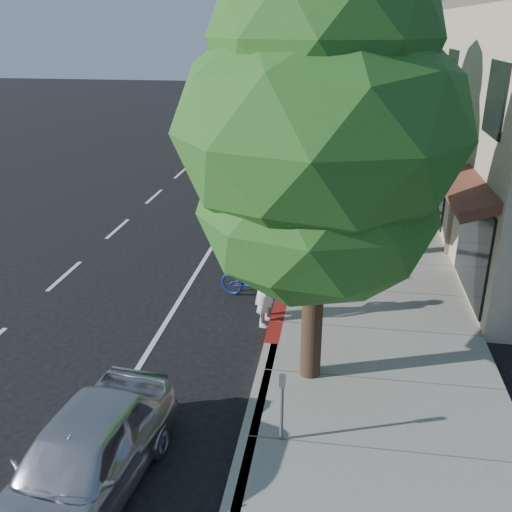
% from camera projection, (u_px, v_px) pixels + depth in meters
% --- Properties ---
extents(ground, '(120.00, 120.00, 0.00)m').
position_uv_depth(ground, '(276.00, 327.00, 13.24)').
color(ground, black).
rests_on(ground, ground).
extents(sidewalk, '(4.60, 56.00, 0.15)m').
position_uv_depth(sidewalk, '(367.00, 220.00, 20.22)').
color(sidewalk, gray).
rests_on(sidewalk, ground).
extents(curb, '(0.30, 56.00, 0.15)m').
position_uv_depth(curb, '(302.00, 217.00, 20.54)').
color(curb, '#9E998E').
rests_on(curb, ground).
extents(curb_red_segment, '(0.32, 4.00, 0.15)m').
position_uv_depth(curb_red_segment, '(281.00, 305.00, 14.13)').
color(curb_red_segment, maroon).
rests_on(curb_red_segment, ground).
extents(street_tree_0, '(4.98, 4.98, 7.84)m').
position_uv_depth(street_tree_0, '(320.00, 136.00, 9.47)').
color(street_tree_0, black).
rests_on(street_tree_0, ground).
extents(street_tree_1, '(4.22, 4.22, 7.67)m').
position_uv_depth(street_tree_1, '(331.00, 93.00, 14.95)').
color(street_tree_1, black).
rests_on(street_tree_1, ground).
extents(street_tree_2, '(4.36, 4.36, 6.64)m').
position_uv_depth(street_tree_2, '(334.00, 98.00, 20.75)').
color(street_tree_2, black).
rests_on(street_tree_2, ground).
extents(street_tree_3, '(5.26, 5.26, 7.74)m').
position_uv_depth(street_tree_3, '(338.00, 68.00, 26.00)').
color(street_tree_3, black).
rests_on(street_tree_3, ground).
extents(street_tree_4, '(3.99, 3.99, 7.20)m').
position_uv_depth(street_tree_4, '(340.00, 63.00, 31.54)').
color(street_tree_4, black).
rests_on(street_tree_4, ground).
extents(street_tree_5, '(5.46, 5.46, 7.26)m').
position_uv_depth(street_tree_5, '(341.00, 62.00, 37.14)').
color(street_tree_5, black).
rests_on(street_tree_5, ground).
extents(cyclist, '(0.58, 0.78, 1.96)m').
position_uv_depth(cyclist, '(266.00, 286.00, 13.04)').
color(cyclist, white).
rests_on(cyclist, ground).
extents(bicycle, '(1.93, 1.17, 0.96)m').
position_uv_depth(bicycle, '(253.00, 282.00, 14.42)').
color(bicycle, '#163299').
rests_on(bicycle, ground).
extents(silver_suv, '(3.42, 6.13, 1.62)m').
position_uv_depth(silver_suv, '(287.00, 201.00, 19.81)').
color(silver_suv, silver).
rests_on(silver_suv, ground).
extents(dark_sedan, '(1.99, 4.76, 1.53)m').
position_uv_depth(dark_sedan, '(286.00, 183.00, 22.28)').
color(dark_sedan, black).
rests_on(dark_sedan, ground).
extents(white_pickup, '(2.45, 5.09, 1.43)m').
position_uv_depth(white_pickup, '(309.00, 140.00, 30.85)').
color(white_pickup, silver).
rests_on(white_pickup, ground).
extents(dark_suv_far, '(1.86, 4.48, 1.52)m').
position_uv_depth(dark_suv_far, '(302.00, 132.00, 32.79)').
color(dark_suv_far, black).
rests_on(dark_suv_far, ground).
extents(near_car_a, '(2.04, 4.15, 1.36)m').
position_uv_depth(near_car_a, '(82.00, 459.00, 8.25)').
color(near_car_a, silver).
rests_on(near_car_a, ground).
extents(pedestrian, '(0.98, 0.79, 1.91)m').
position_uv_depth(pedestrian, '(338.00, 190.00, 20.10)').
color(pedestrian, black).
rests_on(pedestrian, sidewalk).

